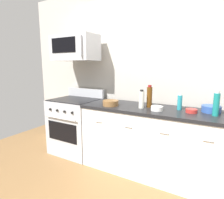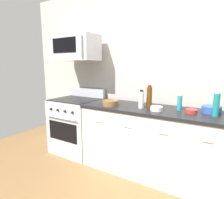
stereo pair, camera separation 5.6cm
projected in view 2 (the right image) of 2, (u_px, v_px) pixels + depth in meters
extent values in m
plane|color=olive|center=(151.00, 173.00, 2.60)|extent=(6.04, 6.04, 0.00)
cube|color=#B7B2A8|center=(164.00, 74.00, 2.70)|extent=(5.03, 0.10, 2.70)
cube|color=white|center=(152.00, 143.00, 2.52)|extent=(1.91, 0.62, 0.88)
cube|color=black|center=(154.00, 110.00, 2.44)|extent=(1.94, 0.65, 0.04)
cube|color=black|center=(144.00, 180.00, 2.35)|extent=(1.91, 0.02, 0.10)
cylinder|color=silver|center=(98.00, 121.00, 2.54)|extent=(0.10, 0.02, 0.02)
cylinder|color=silver|center=(127.00, 127.00, 2.31)|extent=(0.10, 0.02, 0.02)
cylinder|color=silver|center=(163.00, 134.00, 2.08)|extent=(0.10, 0.02, 0.02)
cylinder|color=silver|center=(207.00, 142.00, 1.86)|extent=(0.10, 0.02, 0.02)
cube|color=#B7BABF|center=(76.00, 126.00, 3.20)|extent=(0.76, 0.64, 0.91)
cube|color=black|center=(63.00, 132.00, 2.93)|extent=(0.58, 0.01, 0.30)
cylinder|color=#B7BABF|center=(60.00, 118.00, 2.86)|extent=(0.61, 0.02, 0.02)
cube|color=#B7BABF|center=(86.00, 93.00, 3.35)|extent=(0.76, 0.06, 0.16)
cube|color=black|center=(76.00, 99.00, 3.12)|extent=(0.73, 0.61, 0.01)
cylinder|color=black|center=(51.00, 109.00, 2.97)|extent=(0.04, 0.02, 0.04)
cylinder|color=black|center=(58.00, 110.00, 2.90)|extent=(0.04, 0.02, 0.04)
cylinder|color=black|center=(65.00, 111.00, 2.82)|extent=(0.04, 0.02, 0.04)
cylinder|color=black|center=(72.00, 113.00, 2.74)|extent=(0.04, 0.02, 0.04)
cube|color=#B7BABF|center=(76.00, 48.00, 3.01)|extent=(0.74, 0.40, 0.40)
cube|color=black|center=(64.00, 45.00, 2.86)|extent=(0.48, 0.01, 0.22)
cube|color=#B7BABF|center=(81.00, 46.00, 2.67)|extent=(0.02, 0.04, 0.30)
cylinder|color=#197F7A|center=(216.00, 105.00, 2.03)|extent=(0.07, 0.07, 0.25)
cylinder|color=beige|center=(217.00, 92.00, 2.00)|extent=(0.04, 0.04, 0.03)
cylinder|color=#59330F|center=(149.00, 97.00, 2.47)|extent=(0.07, 0.07, 0.27)
cylinder|color=maroon|center=(150.00, 86.00, 2.45)|extent=(0.05, 0.05, 0.03)
cylinder|color=teal|center=(180.00, 103.00, 2.33)|extent=(0.06, 0.06, 0.19)
cylinder|color=white|center=(180.00, 95.00, 2.31)|extent=(0.04, 0.04, 0.02)
cylinder|color=silver|center=(141.00, 100.00, 2.43)|extent=(0.07, 0.07, 0.22)
cylinder|color=black|center=(141.00, 91.00, 2.41)|extent=(0.05, 0.05, 0.02)
cylinder|color=white|center=(156.00, 109.00, 2.31)|extent=(0.15, 0.15, 0.05)
torus|color=white|center=(157.00, 107.00, 2.30)|extent=(0.15, 0.15, 0.01)
cylinder|color=white|center=(156.00, 110.00, 2.31)|extent=(0.08, 0.08, 0.01)
cylinder|color=brown|center=(110.00, 103.00, 2.60)|extent=(0.22, 0.22, 0.07)
torus|color=brown|center=(110.00, 101.00, 2.59)|extent=(0.22, 0.22, 0.01)
cylinder|color=brown|center=(110.00, 105.00, 2.61)|extent=(0.12, 0.12, 0.01)
cylinder|color=#B72D28|center=(191.00, 111.00, 2.19)|extent=(0.13, 0.13, 0.04)
torus|color=#B72D28|center=(191.00, 110.00, 2.19)|extent=(0.13, 0.13, 0.01)
cylinder|color=#B72D28|center=(191.00, 113.00, 2.20)|extent=(0.07, 0.07, 0.01)
cylinder|color=#2D519E|center=(211.00, 110.00, 2.20)|extent=(0.22, 0.22, 0.08)
torus|color=#2D519E|center=(212.00, 107.00, 2.19)|extent=(0.22, 0.22, 0.01)
cylinder|color=#2D519E|center=(211.00, 112.00, 2.21)|extent=(0.12, 0.12, 0.01)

